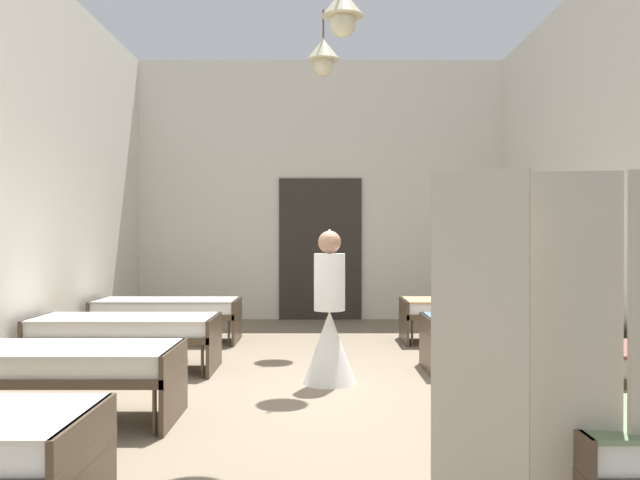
% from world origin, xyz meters
% --- Properties ---
extents(ground_plane, '(6.80, 11.13, 0.10)m').
position_xyz_m(ground_plane, '(0.00, 0.00, -0.05)').
color(ground_plane, '#7A6B56').
extents(room_shell, '(6.60, 10.73, 4.42)m').
position_xyz_m(room_shell, '(0.00, 1.30, 2.22)').
color(room_shell, silver).
rests_on(room_shell, ground).
extents(bed_left_row_1, '(1.90, 0.84, 0.57)m').
position_xyz_m(bed_left_row_1, '(-2.05, -0.95, 0.44)').
color(bed_left_row_1, '#473828').
rests_on(bed_left_row_1, ground).
extents(bed_right_row_1, '(1.90, 0.84, 0.57)m').
position_xyz_m(bed_right_row_1, '(2.05, -0.95, 0.44)').
color(bed_right_row_1, '#473828').
rests_on(bed_right_row_1, ground).
extents(bed_left_row_2, '(1.90, 0.84, 0.57)m').
position_xyz_m(bed_left_row_2, '(-2.05, 0.95, 0.44)').
color(bed_left_row_2, '#473828').
rests_on(bed_left_row_2, ground).
extents(bed_right_row_2, '(1.90, 0.84, 0.57)m').
position_xyz_m(bed_right_row_2, '(2.05, 0.95, 0.44)').
color(bed_right_row_2, '#473828').
rests_on(bed_right_row_2, ground).
extents(bed_left_row_3, '(1.90, 0.84, 0.57)m').
position_xyz_m(bed_left_row_3, '(-2.05, 2.85, 0.44)').
color(bed_left_row_3, '#473828').
rests_on(bed_left_row_3, ground).
extents(bed_right_row_3, '(1.90, 0.84, 0.57)m').
position_xyz_m(bed_right_row_3, '(2.05, 2.85, 0.44)').
color(bed_right_row_3, '#473828').
rests_on(bed_right_row_3, ground).
extents(nurse_near_aisle, '(0.52, 0.52, 1.49)m').
position_xyz_m(nurse_near_aisle, '(0.09, 0.37, 0.53)').
color(nurse_near_aisle, white).
rests_on(nurse_near_aisle, ground).
extents(privacy_screen, '(1.24, 0.22, 1.70)m').
position_xyz_m(privacy_screen, '(1.10, -3.13, 0.85)').
color(privacy_screen, '#BCB29E').
rests_on(privacy_screen, ground).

